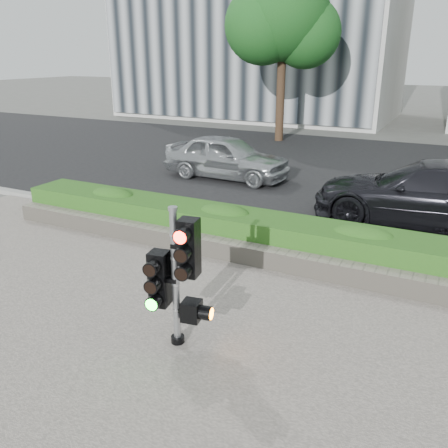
{
  "coord_description": "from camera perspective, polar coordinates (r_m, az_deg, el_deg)",
  "views": [
    {
      "loc": [
        2.81,
        -5.42,
        3.65
      ],
      "look_at": [
        -0.23,
        0.6,
        1.22
      ],
      "focal_mm": 38.0,
      "sensor_mm": 36.0,
      "label": 1
    }
  ],
  "objects": [
    {
      "name": "ground",
      "position": [
        7.11,
        -0.55,
        -11.05
      ],
      "size": [
        120.0,
        120.0,
        0.0
      ],
      "primitive_type": "plane",
      "color": "#51514C",
      "rests_on": "ground"
    },
    {
      "name": "traffic_signal",
      "position": [
        6.03,
        -5.57,
        -5.55
      ],
      "size": [
        0.68,
        0.54,
        1.89
      ],
      "rotation": [
        0.0,
        0.0,
        0.16
      ],
      "color": "black",
      "rests_on": "sidewalk"
    },
    {
      "name": "sidewalk",
      "position": [
        5.44,
        -13.74,
        -22.76
      ],
      "size": [
        16.0,
        11.0,
        0.03
      ],
      "primitive_type": "cube",
      "color": "#9E9389",
      "rests_on": "ground"
    },
    {
      "name": "tree_left",
      "position": [
        21.33,
        7.18,
        23.41
      ],
      "size": [
        4.61,
        4.03,
        7.34
      ],
      "color": "black",
      "rests_on": "ground"
    },
    {
      "name": "stone_wall",
      "position": [
        8.57,
        5.29,
        -4.02
      ],
      "size": [
        12.0,
        0.32,
        0.34
      ],
      "primitive_type": "cube",
      "color": "gray",
      "rests_on": "sidewalk"
    },
    {
      "name": "car_dark",
      "position": [
        11.41,
        23.45,
        3.39
      ],
      "size": [
        5.05,
        2.21,
        1.44
      ],
      "primitive_type": "imported",
      "rotation": [
        0.0,
        0.0,
        -1.53
      ],
      "color": "black",
      "rests_on": "road"
    },
    {
      "name": "car_silver",
      "position": [
        14.59,
        0.33,
        8.07
      ],
      "size": [
        3.94,
        1.69,
        1.32
      ],
      "primitive_type": "imported",
      "rotation": [
        0.0,
        0.0,
        1.54
      ],
      "color": "#ACB0B4",
      "rests_on": "road"
    },
    {
      "name": "curb",
      "position": [
        9.71,
        8.0,
        -2.09
      ],
      "size": [
        60.0,
        0.25,
        0.12
      ],
      "primitive_type": "cube",
      "color": "gray",
      "rests_on": "ground"
    },
    {
      "name": "road",
      "position": [
        16.09,
        16.07,
        5.95
      ],
      "size": [
        60.0,
        13.0,
        0.02
      ],
      "primitive_type": "cube",
      "color": "black",
      "rests_on": "ground"
    },
    {
      "name": "hedge",
      "position": [
        9.06,
        6.85,
        -1.55
      ],
      "size": [
        12.0,
        1.0,
        0.68
      ],
      "primitive_type": "cube",
      "color": "#4E932D",
      "rests_on": "sidewalk"
    }
  ]
}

